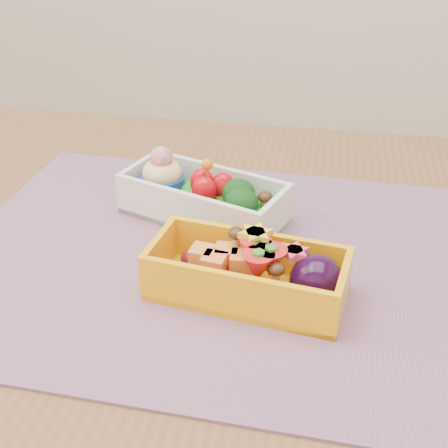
% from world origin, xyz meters
% --- Properties ---
extents(table, '(1.20, 0.80, 0.75)m').
position_xyz_m(table, '(0.00, 0.00, 0.65)').
color(table, brown).
rests_on(table, ground).
extents(placemat, '(0.55, 0.43, 0.00)m').
position_xyz_m(placemat, '(0.03, 0.03, 0.75)').
color(placemat, '#A4718B').
rests_on(placemat, table).
extents(bento_white, '(0.20, 0.14, 0.08)m').
position_xyz_m(bento_white, '(-0.00, 0.10, 0.78)').
color(bento_white, silver).
rests_on(bento_white, placemat).
extents(bento_yellow, '(0.19, 0.10, 0.06)m').
position_xyz_m(bento_yellow, '(0.07, -0.03, 0.78)').
color(bento_yellow, '#FFAE0D').
rests_on(bento_yellow, placemat).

